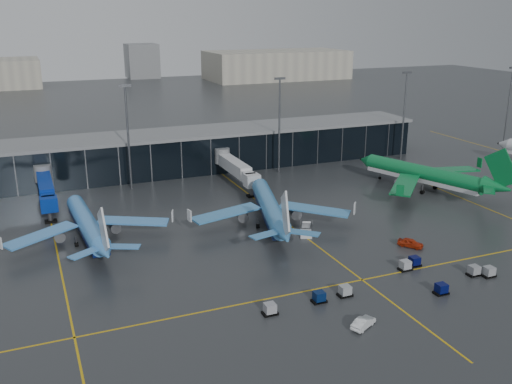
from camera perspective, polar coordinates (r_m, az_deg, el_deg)
name	(u,v)px	position (r m, az deg, el deg)	size (l,w,h in m)	color
ground	(269,255)	(102.80, 1.28, -6.31)	(600.00, 600.00, 0.00)	#282B2D
terminal_pier	(177,151)	(157.02, -7.88, 4.05)	(142.00, 17.00, 10.70)	black
jet_bridges	(46,188)	(134.19, -20.29, 0.40)	(94.00, 27.50, 7.20)	#595B60
flood_masts	(208,127)	(145.33, -4.87, 6.45)	(203.00, 0.50, 25.50)	#595B60
distant_hangars	(168,68)	(368.25, -8.80, 12.19)	(260.00, 71.00, 22.00)	#B2AD99
taxi_lines	(293,228)	(115.62, 3.70, -3.56)	(220.00, 120.00, 0.02)	gold
airliner_arkefly	(86,213)	(111.46, -16.64, -2.04)	(32.07, 36.53, 11.22)	#428CD9
airliner_klm_near	(270,197)	(115.23, 1.38, -0.46)	(34.15, 38.89, 11.95)	#3B85C4
airliner_aer_lingus	(424,164)	(143.84, 16.41, 2.68)	(37.03, 42.17, 12.96)	#0D7037
baggage_carts	(398,281)	(94.21, 14.00, -8.67)	(40.44, 11.44, 1.70)	black
mobile_airstair	(306,232)	(111.39, 5.02, -4.01)	(3.33, 3.82, 3.45)	silver
service_van_red	(411,243)	(109.63, 15.20, -4.94)	(1.88, 4.68, 1.60)	#B0290D
service_van_white	(363,323)	(81.81, 10.69, -12.71)	(1.55, 4.45, 1.47)	silver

